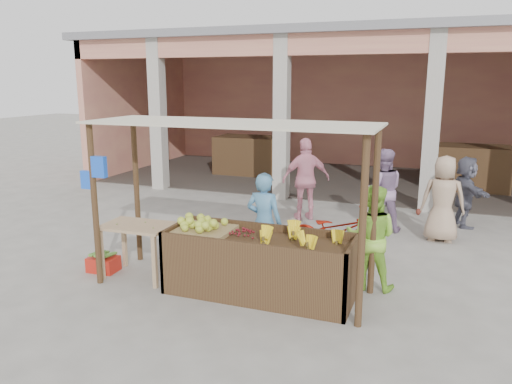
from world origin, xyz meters
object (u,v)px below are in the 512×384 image
at_px(side_table, 138,233).
at_px(vendor_green, 371,234).
at_px(fruit_stall, 259,267).
at_px(red_crate, 103,264).
at_px(vendor_blue, 264,219).
at_px(motorcycle, 335,231).

xyz_separation_m(side_table, vendor_green, (3.34, 0.83, 0.11)).
distance_m(fruit_stall, red_crate, 2.61).
height_order(red_crate, vendor_blue, vendor_blue).
relative_size(side_table, vendor_green, 0.66).
xyz_separation_m(fruit_stall, red_crate, (-2.59, -0.05, -0.28)).
distance_m(fruit_stall, side_table, 1.96).
height_order(side_table, red_crate, side_table).
xyz_separation_m(red_crate, motorcycle, (3.24, 1.99, 0.32)).
bearing_deg(vendor_green, red_crate, 12.22).
relative_size(red_crate, motorcycle, 0.27).
bearing_deg(red_crate, side_table, -0.68).
distance_m(vendor_blue, motorcycle, 1.46).
relative_size(vendor_green, motorcycle, 0.95).
distance_m(side_table, motorcycle, 3.27).
relative_size(red_crate, vendor_green, 0.28).
distance_m(side_table, vendor_green, 3.44).
bearing_deg(side_table, red_crate, 179.46).
xyz_separation_m(side_table, vendor_blue, (1.70, 0.89, 0.15)).
bearing_deg(vendor_blue, vendor_green, -179.06).
distance_m(red_crate, vendor_green, 4.14).
bearing_deg(motorcycle, vendor_green, -161.17).
bearing_deg(fruit_stall, red_crate, -178.88).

